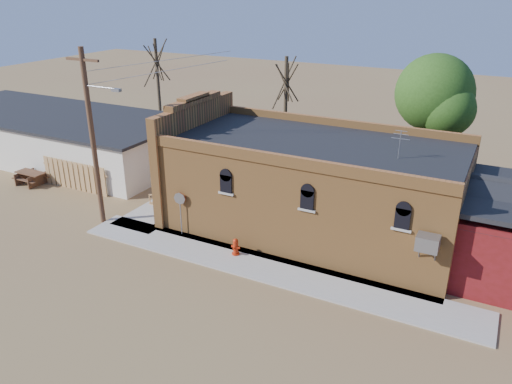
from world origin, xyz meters
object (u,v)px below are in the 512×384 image
at_px(stop_sign, 180,202).
at_px(trash_barrel, 184,200).
at_px(utility_pole, 93,135).
at_px(fire_hydrant, 236,247).
at_px(brick_bar, 308,186).
at_px(picnic_table, 31,176).

bearing_deg(stop_sign, trash_barrel, 136.99).
height_order(utility_pole, fire_hydrant, utility_pole).
xyz_separation_m(brick_bar, trash_barrel, (-6.94, -0.99, -1.82)).
relative_size(fire_hydrant, picnic_table, 0.42).
distance_m(stop_sign, picnic_table, 12.59).
height_order(brick_bar, trash_barrel, brick_bar).
relative_size(stop_sign, trash_barrel, 2.54).
height_order(fire_hydrant, picnic_table, fire_hydrant).
relative_size(fire_hydrant, trash_barrel, 0.91).
bearing_deg(picnic_table, stop_sign, -5.84).
distance_m(fire_hydrant, stop_sign, 3.69).
xyz_separation_m(stop_sign, picnic_table, (-12.45, 1.40, -1.29)).
height_order(utility_pole, trash_barrel, utility_pole).
xyz_separation_m(trash_barrel, picnic_table, (-10.69, -1.31, 0.00)).
relative_size(trash_barrel, picnic_table, 0.46).
relative_size(utility_pole, trash_barrel, 10.14).
height_order(brick_bar, fire_hydrant, brick_bar).
bearing_deg(brick_bar, fire_hydrant, -112.97).
distance_m(utility_pole, picnic_table, 9.14).
height_order(trash_barrel, picnic_table, trash_barrel).
height_order(fire_hydrant, trash_barrel, trash_barrel).
relative_size(brick_bar, stop_sign, 7.29).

